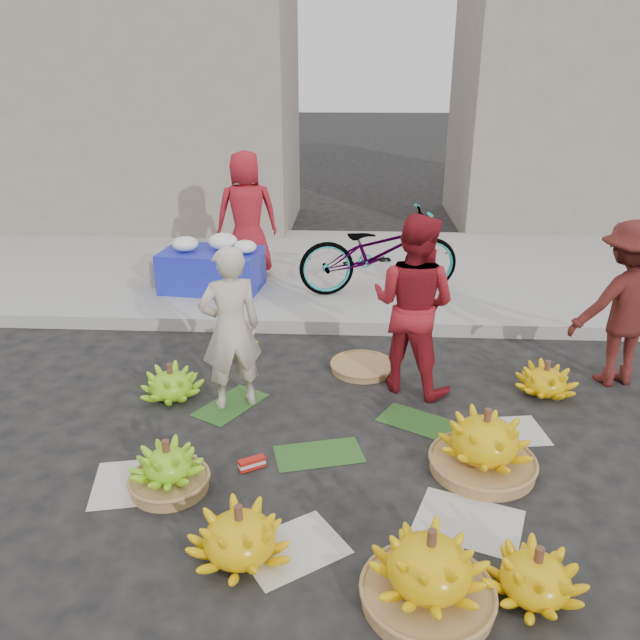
# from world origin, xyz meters

# --- Properties ---
(ground) EXTENTS (80.00, 80.00, 0.00)m
(ground) POSITION_xyz_m (0.00, 0.00, 0.00)
(ground) COLOR black
(ground) RESTS_ON ground
(curb) EXTENTS (40.00, 0.25, 0.15)m
(curb) POSITION_xyz_m (0.00, 2.20, 0.07)
(curb) COLOR #999691
(curb) RESTS_ON ground
(sidewalk) EXTENTS (40.00, 4.00, 0.12)m
(sidewalk) POSITION_xyz_m (0.00, 4.30, 0.06)
(sidewalk) COLOR #999691
(sidewalk) RESTS_ON ground
(building_left) EXTENTS (6.00, 3.00, 4.00)m
(building_left) POSITION_xyz_m (-4.00, 7.20, 2.00)
(building_left) COLOR gray
(building_left) RESTS_ON sidewalk
(building_right) EXTENTS (5.00, 3.00, 5.00)m
(building_right) POSITION_xyz_m (4.50, 7.70, 2.50)
(building_right) COLOR gray
(building_right) RESTS_ON sidewalk
(newspaper_scatter) EXTENTS (3.20, 1.80, 0.00)m
(newspaper_scatter) POSITION_xyz_m (0.00, -0.80, 0.00)
(newspaper_scatter) COLOR beige
(newspaper_scatter) RESTS_ON ground
(banana_leaves) EXTENTS (2.00, 1.00, 0.00)m
(banana_leaves) POSITION_xyz_m (-0.10, 0.20, 0.00)
(banana_leaves) COLOR #214E1A
(banana_leaves) RESTS_ON ground
(banana_bunch_0) EXTENTS (0.60, 0.60, 0.39)m
(banana_bunch_0) POSITION_xyz_m (-1.10, -0.67, 0.16)
(banana_bunch_0) COLOR olive
(banana_bunch_0) RESTS_ON ground
(banana_bunch_1) EXTENTS (0.67, 0.67, 0.37)m
(banana_bunch_1) POSITION_xyz_m (-0.50, -1.29, 0.16)
(banana_bunch_1) COLOR yellow
(banana_bunch_1) RESTS_ON ground
(banana_bunch_2) EXTENTS (0.78, 0.78, 0.48)m
(banana_bunch_2) POSITION_xyz_m (0.57, -1.56, 0.21)
(banana_bunch_2) COLOR olive
(banana_bunch_2) RESTS_ON ground
(banana_bunch_3) EXTENTS (0.68, 0.68, 0.34)m
(banana_bunch_3) POSITION_xyz_m (1.15, -1.49, 0.15)
(banana_bunch_3) COLOR yellow
(banana_bunch_3) RESTS_ON ground
(banana_bunch_4) EXTENTS (0.74, 0.74, 0.50)m
(banana_bunch_4) POSITION_xyz_m (1.09, -0.33, 0.22)
(banana_bunch_4) COLOR olive
(banana_bunch_4) RESTS_ON ground
(banana_bunch_5) EXTENTS (0.66, 0.66, 0.32)m
(banana_bunch_5) POSITION_xyz_m (1.85, 0.85, 0.14)
(banana_bunch_5) COLOR yellow
(banana_bunch_5) RESTS_ON ground
(banana_bunch_6) EXTENTS (0.61, 0.61, 0.33)m
(banana_bunch_6) POSITION_xyz_m (-1.44, 0.60, 0.14)
(banana_bunch_6) COLOR #67B81A
(banana_bunch_6) RESTS_ON ground
(banana_bunch_7) EXTENTS (0.51, 0.51, 0.28)m
(banana_bunch_7) POSITION_xyz_m (-1.05, 1.52, 0.12)
(banana_bunch_7) COLOR yellow
(banana_bunch_7) RESTS_ON ground
(basket_spare) EXTENTS (0.70, 0.70, 0.07)m
(basket_spare) POSITION_xyz_m (0.24, 1.23, 0.03)
(basket_spare) COLOR olive
(basket_spare) RESTS_ON ground
(incense_stack) EXTENTS (0.20, 0.15, 0.08)m
(incense_stack) POSITION_xyz_m (-0.57, -0.41, 0.05)
(incense_stack) COLOR red
(incense_stack) RESTS_ON ground
(vendor_cream) EXTENTS (0.61, 0.52, 1.41)m
(vendor_cream) POSITION_xyz_m (-0.87, 0.52, 0.71)
(vendor_cream) COLOR beige
(vendor_cream) RESTS_ON ground
(vendor_red) EXTENTS (0.97, 0.90, 1.60)m
(vendor_red) POSITION_xyz_m (0.65, 0.92, 0.80)
(vendor_red) COLOR #AC1A22
(vendor_red) RESTS_ON ground
(man_striped) EXTENTS (1.09, 0.78, 1.51)m
(man_striped) POSITION_xyz_m (2.54, 1.15, 0.76)
(man_striped) COLOR maroon
(man_striped) RESTS_ON ground
(flower_table) EXTENTS (1.27, 0.88, 0.69)m
(flower_table) POSITION_xyz_m (-1.62, 3.19, 0.40)
(flower_table) COLOR #1B21B0
(flower_table) RESTS_ON sidewalk
(grey_bucket) EXTENTS (0.27, 0.27, 0.30)m
(grey_bucket) POSITION_xyz_m (-2.32, 3.30, 0.27)
(grey_bucket) COLOR slate
(grey_bucket) RESTS_ON sidewalk
(flower_vendor) EXTENTS (0.90, 0.70, 1.63)m
(flower_vendor) POSITION_xyz_m (-1.27, 3.81, 0.94)
(flower_vendor) COLOR #AC1A22
(flower_vendor) RESTS_ON sidewalk
(bicycle) EXTENTS (1.06, 2.06, 1.03)m
(bicycle) POSITION_xyz_m (0.44, 3.19, 0.63)
(bicycle) COLOR gray
(bicycle) RESTS_ON sidewalk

